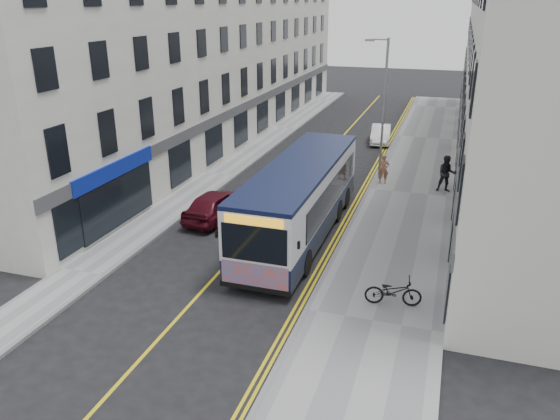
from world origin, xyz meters
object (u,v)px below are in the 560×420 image
Objects in this scene: streetlamp at (382,105)px; bicycle at (393,291)px; pedestrian_near at (384,169)px; city_bus at (300,197)px; pedestrian_far at (447,174)px; car_white at (381,134)px; car_maroon at (216,205)px.

streetlamp reaches higher than bicycle.
city_bus is at bearing -119.71° from pedestrian_near.
pedestrian_far is 11.42m from car_white.
pedestrian_far is 0.47× the size of car_maroon.
car_white reaches higher than bicycle.
bicycle is at bearing -103.35° from pedestrian_far.
city_bus is 6.03× the size of bicycle.
streetlamp reaches higher than pedestrian_near.
car_maroon is (-6.95, -7.57, -0.22)m from pedestrian_near.
pedestrian_far reaches higher than pedestrian_near.
car_white is 0.91× the size of car_maroon.
car_white is at bearing -101.67° from car_maroon.
bicycle is at bearing -46.09° from city_bus.
city_bus reaches higher than car_maroon.
city_bus is at bearing -98.85° from car_white.
streetlamp is 2.06× the size of car_white.
pedestrian_near reaches higher than bicycle.
car_maroon is (-5.41, -17.45, 0.09)m from car_white.
streetlamp reaches higher than city_bus.
bicycle is 12.86m from pedestrian_far.
bicycle is at bearing 153.78° from car_maroon.
car_maroon is at bearing 170.23° from city_bus.
bicycle is 1.17× the size of pedestrian_near.
streetlamp is at bearing 0.70° from bicycle.
bicycle is at bearing -86.62° from car_white.
streetlamp is 11.25m from car_maroon.
car_maroon is at bearing -127.86° from streetlamp.
car_maroon is at bearing -153.00° from pedestrian_far.
car_maroon is at bearing -112.90° from car_white.
streetlamp is 5.18m from pedestrian_far.
pedestrian_far is at bearing -19.54° from pedestrian_near.
bicycle is 0.50× the size of car_white.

